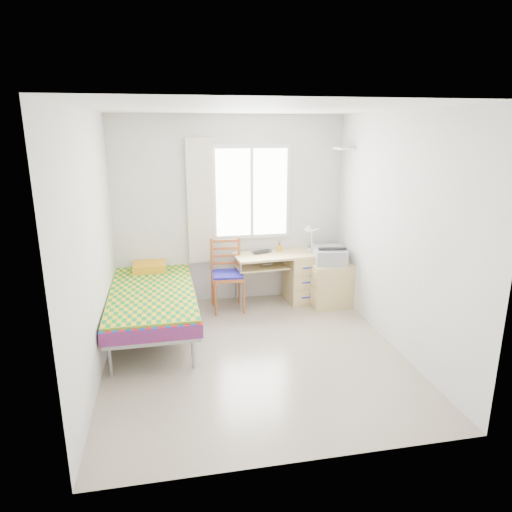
{
  "coord_description": "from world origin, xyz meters",
  "views": [
    {
      "loc": [
        -0.86,
        -4.51,
        2.42
      ],
      "look_at": [
        0.13,
        0.55,
        0.97
      ],
      "focal_mm": 32.0,
      "sensor_mm": 36.0,
      "label": 1
    }
  ],
  "objects_px": {
    "chair": "(228,270)",
    "desk": "(296,275)",
    "bed": "(153,295)",
    "printer": "(329,255)",
    "cabinet": "(328,283)"
  },
  "relations": [
    {
      "from": "bed",
      "to": "chair",
      "type": "relative_size",
      "value": 2.23
    },
    {
      "from": "chair",
      "to": "cabinet",
      "type": "height_order",
      "value": "chair"
    },
    {
      "from": "bed",
      "to": "chair",
      "type": "distance_m",
      "value": 1.12
    },
    {
      "from": "cabinet",
      "to": "printer",
      "type": "height_order",
      "value": "printer"
    },
    {
      "from": "bed",
      "to": "cabinet",
      "type": "height_order",
      "value": "bed"
    },
    {
      "from": "desk",
      "to": "chair",
      "type": "bearing_deg",
      "value": -179.88
    },
    {
      "from": "bed",
      "to": "desk",
      "type": "xyz_separation_m",
      "value": [
        1.99,
        0.6,
        -0.06
      ]
    },
    {
      "from": "bed",
      "to": "printer",
      "type": "distance_m",
      "value": 2.45
    },
    {
      "from": "printer",
      "to": "chair",
      "type": "bearing_deg",
      "value": -176.2
    },
    {
      "from": "desk",
      "to": "cabinet",
      "type": "distance_m",
      "value": 0.47
    },
    {
      "from": "desk",
      "to": "cabinet",
      "type": "relative_size",
      "value": 1.93
    },
    {
      "from": "bed",
      "to": "printer",
      "type": "bearing_deg",
      "value": 8.9
    },
    {
      "from": "bed",
      "to": "desk",
      "type": "height_order",
      "value": "bed"
    },
    {
      "from": "chair",
      "to": "desk",
      "type": "bearing_deg",
      "value": 8.4
    },
    {
      "from": "desk",
      "to": "cabinet",
      "type": "bearing_deg",
      "value": -31.27
    }
  ]
}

